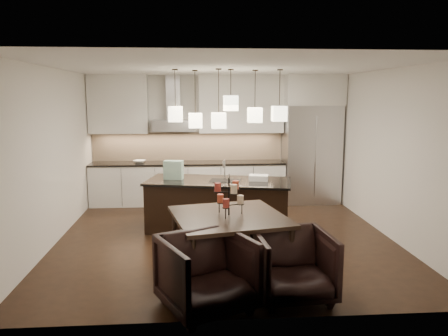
{
  "coord_description": "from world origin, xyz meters",
  "views": [
    {
      "loc": [
        -0.54,
        -7.04,
        2.35
      ],
      "look_at": [
        0.0,
        0.2,
        1.15
      ],
      "focal_mm": 35.0,
      "sensor_mm": 36.0,
      "label": 1
    }
  ],
  "objects": [
    {
      "name": "armchair_right",
      "position": [
        0.62,
        -2.29,
        0.4
      ],
      "size": [
        0.93,
        0.95,
        0.81
      ],
      "primitive_type": "imported",
      "rotation": [
        0.0,
        0.0,
        0.08
      ],
      "color": "black",
      "rests_on": "floor"
    },
    {
      "name": "pendant_f",
      "position": [
        -0.08,
        0.35,
        1.94
      ],
      "size": [
        0.24,
        0.24,
        0.26
      ],
      "primitive_type": "cube",
      "color": "#FFF7D0",
      "rests_on": "ceiling"
    },
    {
      "name": "candle_c",
      "position": [
        -0.12,
        -1.73,
        1.02
      ],
      "size": [
        0.1,
        0.1,
        0.11
      ],
      "primitive_type": "cylinder",
      "rotation": [
        0.0,
        0.0,
        0.21
      ],
      "color": "#9E3128",
      "rests_on": "candelabra"
    },
    {
      "name": "fridge_panel",
      "position": [
        2.1,
        2.38,
        2.47
      ],
      "size": [
        1.26,
        0.72,
        0.65
      ],
      "primitive_type": "cube",
      "color": "silver",
      "rests_on": "refrigerator"
    },
    {
      "name": "pendant_e",
      "position": [
        0.97,
        0.45,
        2.05
      ],
      "size": [
        0.24,
        0.24,
        0.26
      ],
      "primitive_type": "cube",
      "color": "#FFF7D0",
      "rests_on": "ceiling"
    },
    {
      "name": "upper_cab_right",
      "position": [
        0.55,
        2.57,
        2.17
      ],
      "size": [
        1.85,
        0.35,
        1.25
      ],
      "primitive_type": "cube",
      "color": "silver",
      "rests_on": "wall_back"
    },
    {
      "name": "hood_canopy",
      "position": [
        -0.93,
        2.48,
        1.72
      ],
      "size": [
        0.9,
        0.52,
        0.24
      ],
      "primitive_type": "cube",
      "color": "#B7B7BA",
      "rests_on": "wall_back"
    },
    {
      "name": "wall_left",
      "position": [
        -2.76,
        0.0,
        1.4
      ],
      "size": [
        0.02,
        5.5,
        2.8
      ],
      "primitive_type": "cube",
      "color": "silver",
      "rests_on": "ground"
    },
    {
      "name": "candle_e",
      "position": [
        -0.21,
        -1.6,
        1.2
      ],
      "size": [
        0.1,
        0.1,
        0.11
      ],
      "primitive_type": "cylinder",
      "rotation": [
        0.0,
        0.0,
        0.21
      ],
      "color": "#9E3128",
      "rests_on": "candelabra"
    },
    {
      "name": "backsplash",
      "position": [
        -0.62,
        2.73,
        1.24
      ],
      "size": [
        4.21,
        0.02,
        0.63
      ],
      "primitive_type": "cube",
      "color": "beige",
      "rests_on": "countertop"
    },
    {
      "name": "candle_a",
      "position": [
        0.08,
        -1.56,
        1.02
      ],
      "size": [
        0.1,
        0.1,
        0.11
      ],
      "primitive_type": "cylinder",
      "rotation": [
        0.0,
        0.0,
        0.21
      ],
      "color": "beige",
      "rests_on": "candelabra"
    },
    {
      "name": "fruit_bowl",
      "position": [
        -1.67,
        2.38,
        0.95
      ],
      "size": [
        0.32,
        0.32,
        0.06
      ],
      "primitive_type": "imported",
      "rotation": [
        0.0,
        0.0,
        -0.26
      ],
      "color": "silver",
      "rests_on": "countertop"
    },
    {
      "name": "faucet",
      "position": [
        0.04,
        0.52,
        1.08
      ],
      "size": [
        0.15,
        0.25,
        0.37
      ],
      "primitive_type": null,
      "rotation": [
        0.0,
        0.0,
        -0.22
      ],
      "color": "silver",
      "rests_on": "island_top"
    },
    {
      "name": "lower_cabinets",
      "position": [
        -0.62,
        2.43,
        0.44
      ],
      "size": [
        4.21,
        0.62,
        0.88
      ],
      "primitive_type": "cube",
      "color": "silver",
      "rests_on": "floor"
    },
    {
      "name": "tote_bag",
      "position": [
        -0.87,
        0.62,
        1.06
      ],
      "size": [
        0.36,
        0.24,
        0.33
      ],
      "primitive_type": "cube",
      "rotation": [
        0.0,
        0.0,
        -0.22
      ],
      "color": "#236848",
      "rests_on": "island_top"
    },
    {
      "name": "hood_chimney",
      "position": [
        -0.93,
        2.59,
        2.32
      ],
      "size": [
        0.3,
        0.28,
        0.96
      ],
      "primitive_type": "cube",
      "color": "#B7B7BA",
      "rests_on": "hood_canopy"
    },
    {
      "name": "dining_table",
      "position": [
        -0.07,
        -1.59,
        0.41
      ],
      "size": [
        1.63,
        1.63,
        0.83
      ],
      "primitive_type": null,
      "rotation": [
        0.0,
        0.0,
        0.21
      ],
      "color": "black",
      "rests_on": "floor"
    },
    {
      "name": "island_top",
      "position": [
        -0.08,
        0.45,
        0.87
      ],
      "size": [
        2.67,
        1.57,
        0.04
      ],
      "primitive_type": "cube",
      "rotation": [
        0.0,
        0.0,
        -0.22
      ],
      "color": "black",
      "rests_on": "island_body"
    },
    {
      "name": "candle_b",
      "position": [
        -0.17,
        -1.47,
        1.02
      ],
      "size": [
        0.1,
        0.1,
        0.11
      ],
      "primitive_type": "cylinder",
      "rotation": [
        0.0,
        0.0,
        0.21
      ],
      "color": "#C74B2F",
      "rests_on": "candelabra"
    },
    {
      "name": "upper_cab_left",
      "position": [
        -2.1,
        2.57,
        2.17
      ],
      "size": [
        1.25,
        0.35,
        1.25
      ],
      "primitive_type": "cube",
      "color": "silver",
      "rests_on": "wall_back"
    },
    {
      "name": "ceiling",
      "position": [
        0.0,
        0.0,
        2.81
      ],
      "size": [
        5.5,
        5.5,
        0.02
      ],
      "primitive_type": "cube",
      "color": "white",
      "rests_on": "wall_back"
    },
    {
      "name": "wall_right",
      "position": [
        2.76,
        0.0,
        1.4
      ],
      "size": [
        0.02,
        5.5,
        2.8
      ],
      "primitive_type": "cube",
      "color": "silver",
      "rests_on": "ground"
    },
    {
      "name": "refrigerator",
      "position": [
        2.1,
        2.38,
        1.07
      ],
      "size": [
        1.2,
        0.72,
        2.15
      ],
      "primitive_type": "cube",
      "color": "#B7B7BA",
      "rests_on": "floor"
    },
    {
      "name": "countertop",
      "position": [
        -0.62,
        2.43,
        0.9
      ],
      "size": [
        4.21,
        0.66,
        0.04
      ],
      "primitive_type": "cube",
      "color": "black",
      "rests_on": "lower_cabinets"
    },
    {
      "name": "pendant_c",
      "position": [
        0.13,
        0.45,
        2.23
      ],
      "size": [
        0.24,
        0.24,
        0.26
      ],
      "primitive_type": "cube",
      "color": "#FFF7D0",
      "rests_on": "ceiling"
    },
    {
      "name": "pendant_a",
      "position": [
        -0.81,
        0.52,
        2.04
      ],
      "size": [
        0.24,
        0.24,
        0.26
      ],
      "primitive_type": "cube",
      "color": "#FFF7D0",
      "rests_on": "ceiling"
    },
    {
      "name": "pendant_b",
      "position": [
        -0.47,
        0.79,
        1.92
      ],
      "size": [
        0.24,
        0.24,
        0.26
      ],
      "primitive_type": "cube",
      "color": "#FFF7D0",
      "rests_on": "ceiling"
    },
    {
      "name": "island_body",
      "position": [
        -0.08,
        0.45,
        0.43
      ],
      "size": [
        2.58,
        1.47,
        0.85
      ],
      "primitive_type": "cube",
      "rotation": [
        0.0,
        0.0,
        -0.22
      ],
      "color": "black",
      "rests_on": "floor"
    },
    {
      "name": "candle_f",
      "position": [
        -0.02,
        -1.72,
        1.2
      ],
      "size": [
        0.1,
        0.1,
        0.11
      ],
      "primitive_type": "cylinder",
      "rotation": [
        0.0,
        0.0,
        0.21
      ],
      "color": "beige",
      "rests_on": "candelabra"
    },
    {
      "name": "armchair_left",
      "position": [
        -0.39,
        -2.5,
        0.42
      ],
      "size": [
        1.22,
        1.23,
        0.85
      ],
      "primitive_type": "imported",
      "rotation": [
        0.0,
        0.0,
        0.44
      ],
      "color": "black",
      "rests_on": "floor"
    },
    {
      "name": "pendant_d",
      "position": [
        0.58,
        0.65,
        2.02
      ],
      "size": [
        0.24,
        0.24,
        0.26
      ],
      "primitive_type": "cube",
      "color": "#FFF7D0",
      "rests_on": "ceiling"
    },
    {
      "name": "wall_front",
      "position": [
        0.0,
        -2.76,
        1.4
      ],
      "size": [
        5.5,
        0.02,
        2.8
      ],
      "primitive_type": "cube",
      "color": "silver",
      "rests_on": "ground"
    },
    {
      "name": "food_container",
      "position": [
        0.62,
        0.38,
        0.94
      ],
      "size": [
        0.37,
        0.3,
        0.1
      ],
      "primitive_type": "cube",
      "rotation": [
        0.0,
        0.0,
        -0.22
      ],
      "color": "silver",
      "rests_on": "island_top"
    },
    {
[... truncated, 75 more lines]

